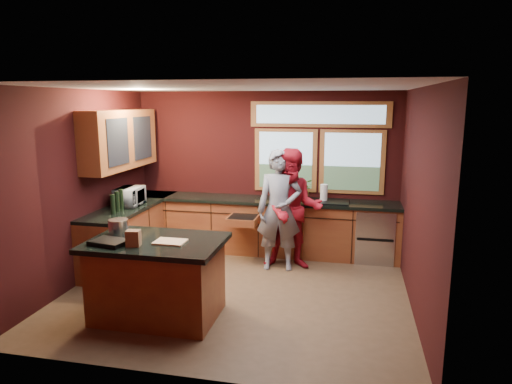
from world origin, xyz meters
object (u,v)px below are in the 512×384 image
(person_grey, at_px, (279,210))
(stock_pot, at_px, (118,227))
(cutting_board, at_px, (170,242))
(person_red, at_px, (293,209))
(island, at_px, (157,278))

(person_grey, height_order, stock_pot, person_grey)
(person_grey, xyz_separation_m, cutting_board, (-0.95, -1.93, 0.04))
(person_red, distance_m, stock_pot, 2.63)
(person_red, relative_size, stock_pot, 7.69)
(island, xyz_separation_m, person_red, (1.35, 1.97, 0.44))
(island, bearing_deg, cutting_board, -14.04)
(person_grey, height_order, person_red, person_red)
(island, height_order, person_grey, person_grey)
(island, xyz_separation_m, person_grey, (1.15, 1.88, 0.44))
(island, relative_size, person_red, 0.84)
(person_grey, relative_size, stock_pot, 7.65)
(cutting_board, xyz_separation_m, stock_pot, (-0.75, 0.20, 0.08))
(island, bearing_deg, person_red, 55.63)
(cutting_board, bearing_deg, person_grey, 63.90)
(island, height_order, stock_pot, stock_pot)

